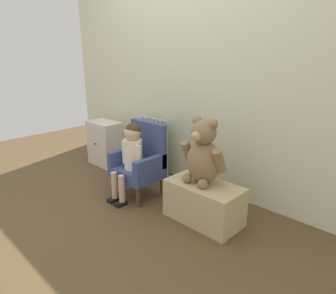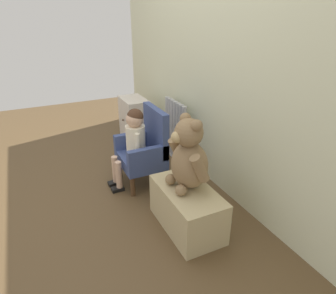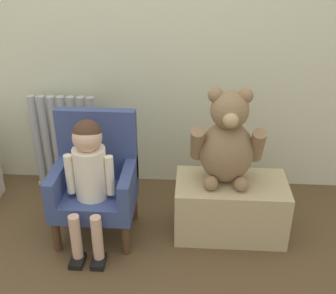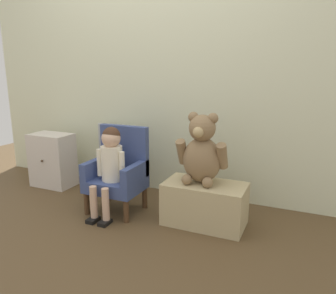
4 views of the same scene
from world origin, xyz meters
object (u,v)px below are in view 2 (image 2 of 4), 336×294
object	(u,v)px
child_armchair	(145,149)
child_figure	(133,137)
radiator	(175,131)
small_dresser	(135,120)
large_teddy_bear	(189,157)
low_bench	(187,208)

from	to	relation	value
child_armchair	child_figure	size ratio (longest dim) A/B	0.97
radiator	small_dresser	size ratio (longest dim) A/B	1.19
radiator	large_teddy_bear	bearing A→B (deg)	-22.08
small_dresser	child_armchair	world-z (taller)	child_armchair
radiator	child_armchair	bearing A→B (deg)	-56.79
small_dresser	low_bench	size ratio (longest dim) A/B	0.88
child_figure	low_bench	bearing A→B (deg)	10.33
child_figure	large_teddy_bear	xyz separation A→B (m)	(0.70, 0.16, 0.09)
small_dresser	low_bench	distance (m)	1.68
small_dresser	low_bench	world-z (taller)	small_dresser
large_teddy_bear	child_armchair	bearing A→B (deg)	-176.16
radiator	low_bench	bearing A→B (deg)	-22.43
low_bench	large_teddy_bear	world-z (taller)	large_teddy_bear
child_armchair	child_figure	xyz separation A→B (m)	(0.00, -0.11, 0.14)
child_armchair	low_bench	world-z (taller)	child_armchair
low_bench	small_dresser	bearing A→B (deg)	173.15
low_bench	radiator	bearing A→B (deg)	157.57
radiator	small_dresser	world-z (taller)	radiator
radiator	small_dresser	xyz separation A→B (m)	(-0.62, -0.23, -0.05)
child_armchair	radiator	bearing A→B (deg)	123.21
small_dresser	child_figure	size ratio (longest dim) A/B	0.74
small_dresser	child_armchair	size ratio (longest dim) A/B	0.76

